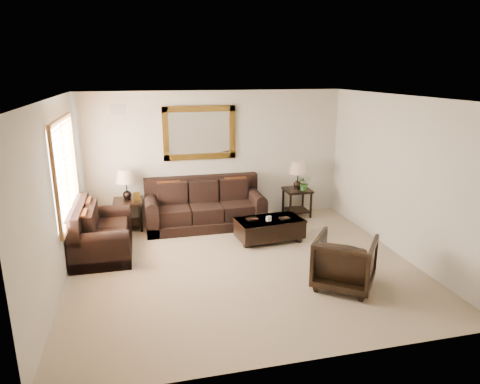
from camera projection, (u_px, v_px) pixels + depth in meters
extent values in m
cube|color=gray|center=(243.00, 265.00, 7.03)|extent=(5.50, 5.00, 0.01)
cube|color=white|center=(243.00, 98.00, 6.29)|extent=(5.50, 5.00, 0.01)
cube|color=beige|center=(214.00, 156.00, 8.99)|extent=(5.50, 0.01, 2.70)
cube|color=beige|center=(301.00, 249.00, 4.32)|extent=(5.50, 0.01, 2.70)
cube|color=beige|center=(54.00, 198.00, 6.04)|extent=(0.01, 5.00, 2.70)
cube|color=beige|center=(399.00, 176.00, 7.27)|extent=(0.01, 5.00, 2.70)
cube|color=white|center=(63.00, 170.00, 6.83)|extent=(0.01, 1.80, 1.50)
cube|color=brown|center=(60.00, 120.00, 6.62)|extent=(0.06, 1.96, 0.08)
cube|color=brown|center=(71.00, 217.00, 7.06)|extent=(0.06, 1.96, 0.08)
cube|color=brown|center=(56.00, 185.00, 5.96)|extent=(0.06, 0.08, 1.50)
cube|color=brown|center=(74.00, 159.00, 7.72)|extent=(0.06, 0.08, 1.50)
cube|color=brown|center=(66.00, 170.00, 6.84)|extent=(0.05, 0.05, 1.50)
cube|color=#49270E|center=(200.00, 133.00, 8.76)|extent=(1.50, 0.06, 1.10)
cube|color=white|center=(199.00, 133.00, 8.77)|extent=(1.26, 0.01, 0.86)
cube|color=#999999|center=(117.00, 110.00, 8.28)|extent=(0.25, 0.02, 0.18)
cube|color=black|center=(205.00, 222.00, 8.77)|extent=(2.37, 1.02, 0.19)
cube|color=black|center=(202.00, 187.00, 8.97)|extent=(2.37, 0.24, 0.49)
cube|color=black|center=(174.00, 213.00, 8.54)|extent=(0.61, 0.84, 0.29)
cube|color=black|center=(205.00, 211.00, 8.68)|extent=(0.61, 0.84, 0.29)
cube|color=black|center=(235.00, 208.00, 8.83)|extent=(0.61, 0.84, 0.29)
cube|color=black|center=(152.00, 217.00, 8.48)|extent=(0.24, 1.02, 0.57)
cylinder|color=black|center=(151.00, 203.00, 8.40)|extent=(0.24, 1.00, 0.24)
cube|color=black|center=(255.00, 209.00, 8.96)|extent=(0.24, 1.02, 0.57)
cylinder|color=black|center=(256.00, 196.00, 8.88)|extent=(0.24, 1.00, 0.24)
cube|color=#5D2A0C|center=(169.00, 192.00, 8.63)|extent=(0.45, 0.20, 0.47)
cube|color=#5D2A0C|center=(236.00, 188.00, 8.94)|extent=(0.45, 0.20, 0.47)
cube|color=black|center=(104.00, 248.00, 7.49)|extent=(0.96, 1.61, 0.18)
cube|color=black|center=(78.00, 218.00, 7.24)|extent=(0.22, 1.61, 0.45)
cube|color=black|center=(103.00, 242.00, 7.15)|extent=(0.79, 0.56, 0.27)
cube|color=black|center=(105.00, 230.00, 7.70)|extent=(0.79, 0.56, 0.27)
cube|color=black|center=(100.00, 255.00, 6.79)|extent=(0.96, 0.22, 0.53)
cylinder|color=black|center=(98.00, 239.00, 6.71)|extent=(0.94, 0.22, 0.22)
cube|color=black|center=(105.00, 225.00, 8.09)|extent=(0.96, 0.22, 0.53)
cylinder|color=black|center=(104.00, 212.00, 8.02)|extent=(0.94, 0.22, 0.22)
cube|color=#5D2A0C|center=(87.00, 224.00, 6.96)|extent=(0.19, 0.42, 0.44)
cube|color=#5D2A0C|center=(91.00, 211.00, 7.61)|extent=(0.19, 0.42, 0.44)
cube|color=black|center=(128.00, 201.00, 8.50)|extent=(0.56, 0.56, 0.05)
cube|color=black|center=(129.00, 223.00, 8.62)|extent=(0.48, 0.48, 0.03)
cylinder|color=black|center=(116.00, 220.00, 8.30)|extent=(0.05, 0.05, 0.56)
cylinder|color=black|center=(141.00, 218.00, 8.41)|extent=(0.05, 0.05, 0.56)
cylinder|color=black|center=(117.00, 213.00, 8.75)|extent=(0.05, 0.05, 0.56)
cylinder|color=black|center=(141.00, 211.00, 8.86)|extent=(0.05, 0.05, 0.56)
sphere|color=black|center=(127.00, 195.00, 8.46)|extent=(0.17, 0.17, 0.17)
cylinder|color=black|center=(126.00, 186.00, 8.41)|extent=(0.02, 0.02, 0.37)
cone|color=tan|center=(126.00, 176.00, 8.36)|extent=(0.39, 0.39, 0.26)
cube|color=#49270E|center=(137.00, 196.00, 8.41)|extent=(0.15, 0.10, 0.17)
cube|color=black|center=(297.00, 190.00, 9.30)|extent=(0.55, 0.55, 0.05)
cube|color=black|center=(297.00, 210.00, 9.43)|extent=(0.47, 0.47, 0.03)
cylinder|color=black|center=(290.00, 207.00, 9.11)|extent=(0.05, 0.05, 0.55)
cylinder|color=black|center=(311.00, 206.00, 9.22)|extent=(0.05, 0.05, 0.55)
cylinder|color=black|center=(283.00, 201.00, 9.55)|extent=(0.05, 0.05, 0.55)
cylinder|color=black|center=(303.00, 199.00, 9.66)|extent=(0.05, 0.05, 0.55)
sphere|color=black|center=(297.00, 185.00, 9.27)|extent=(0.17, 0.17, 0.17)
cylinder|color=black|center=(298.00, 176.00, 9.22)|extent=(0.02, 0.02, 0.36)
cone|color=tan|center=(298.00, 167.00, 9.17)|extent=(0.38, 0.38, 0.26)
sphere|color=black|center=(246.00, 245.00, 7.73)|extent=(0.11, 0.11, 0.11)
sphere|color=black|center=(299.00, 240.00, 7.95)|extent=(0.11, 0.11, 0.11)
sphere|color=black|center=(240.00, 236.00, 8.16)|extent=(0.11, 0.11, 0.11)
sphere|color=black|center=(291.00, 231.00, 8.39)|extent=(0.11, 0.11, 0.11)
cube|color=black|center=(269.00, 228.00, 8.00)|extent=(1.27, 0.78, 0.34)
cube|color=black|center=(270.00, 220.00, 7.96)|extent=(1.30, 0.79, 0.04)
cube|color=black|center=(252.00, 219.00, 7.92)|extent=(0.22, 0.16, 0.03)
cube|color=black|center=(285.00, 218.00, 7.97)|extent=(0.20, 0.15, 0.02)
cube|color=white|center=(269.00, 219.00, 7.84)|extent=(0.10, 0.08, 0.09)
imported|color=black|center=(345.00, 260.00, 6.24)|extent=(1.13, 1.12, 0.85)
imported|color=#27551D|center=(304.00, 184.00, 9.20)|extent=(0.31, 0.34, 0.24)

